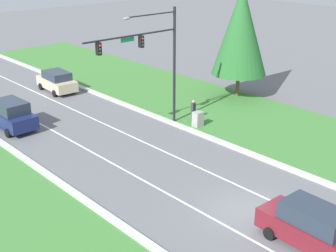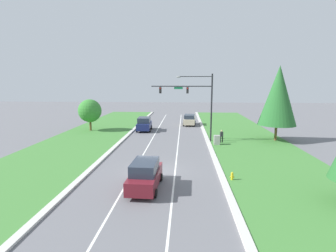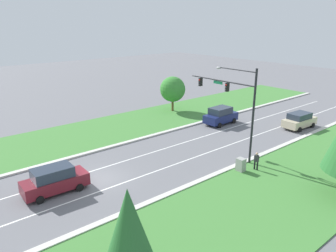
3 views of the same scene
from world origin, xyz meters
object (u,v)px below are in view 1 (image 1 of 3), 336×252
Objects in this scene: burgundy_suv at (312,227)px; champagne_suv at (57,81)px; pedestrian at (193,109)px; conifer_far_right_tree at (241,30)px; traffic_signal_mast at (152,52)px; utility_cabinet at (198,120)px; navy_suv at (11,115)px.

burgundy_suv is 1.04× the size of champagne_suv.
conifer_far_right_tree is (7.28, 1.68, 5.02)m from pedestrian.
burgundy_suv is 22.81m from conifer_far_right_tree.
champagne_suv is at bearing 84.83° from burgundy_suv.
traffic_signal_mast is 6.13m from utility_cabinet.
champagne_suv is (-0.41, 13.21, -4.78)m from traffic_signal_mast.
navy_suv is 23.17m from burgundy_suv.
burgundy_suv is 0.50× the size of conifer_far_right_tree.
champagne_suv is (7.28, 6.07, -0.11)m from navy_suv.
navy_suv is 13.83m from utility_cabinet.
conifer_far_right_tree is at bearing -44.74° from champagne_suv.
navy_suv is 2.76× the size of pedestrian.
utility_cabinet is at bearing -43.36° from navy_suv.
utility_cabinet is at bearing 65.81° from burgundy_suv.
traffic_signal_mast is 1.86× the size of navy_suv.
pedestrian is (3.40, -0.79, -4.81)m from traffic_signal_mast.
conifer_far_right_tree is at bearing -176.50° from pedestrian.
conifer_far_right_tree is at bearing 19.82° from utility_cabinet.
traffic_signal_mast reaches higher than pedestrian.
traffic_signal_mast reaches higher than champagne_suv.
traffic_signal_mast is at bearing -84.97° from champagne_suv.
utility_cabinet is 10.04m from conifer_far_right_tree.
burgundy_suv is at bearing 53.78° from pedestrian.
pedestrian is at bearing -13.04° from traffic_signal_mast.
pedestrian reaches higher than utility_cabinet.
utility_cabinet is at bearing -36.56° from traffic_signal_mast.
navy_suv reaches higher than champagne_suv.
traffic_signal_mast is 1.85× the size of champagne_suv.
pedestrian is (7.53, 14.96, -0.10)m from burgundy_suv.
navy_suv is at bearing 161.22° from conifer_far_right_tree.
pedestrian is (11.10, -7.93, -0.15)m from navy_suv.
traffic_signal_mast is at bearing -22.55° from pedestrian.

